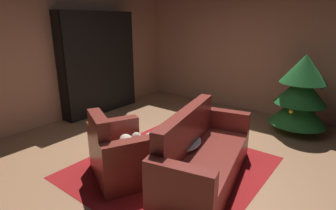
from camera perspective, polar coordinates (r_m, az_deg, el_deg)
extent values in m
plane|color=#A0704B|center=(4.15, 0.46, -11.37)|extent=(7.31, 7.31, 0.00)
cube|color=tan|center=(6.39, 17.79, 11.09)|extent=(5.76, 0.06, 2.77)
cube|color=tan|center=(5.85, -22.64, 10.08)|extent=(0.06, 6.21, 2.77)
cube|color=maroon|center=(3.94, 0.79, -13.01)|extent=(2.37, 2.53, 0.01)
cube|color=black|center=(6.07, -13.56, 8.40)|extent=(0.03, 1.82, 2.19)
cube|color=black|center=(6.77, -8.41, 9.58)|extent=(0.32, 0.02, 2.19)
cube|color=black|center=(5.69, -21.59, 7.08)|extent=(0.32, 0.03, 2.19)
cube|color=black|center=(6.44, -13.73, -1.07)|extent=(0.30, 1.77, 0.03)
cube|color=black|center=(6.32, -14.01, 2.67)|extent=(0.30, 1.77, 0.03)
cube|color=black|center=(6.22, -14.30, 6.53)|extent=(0.30, 1.77, 0.02)
cube|color=black|center=(6.16, -14.60, 10.48)|extent=(0.30, 1.77, 0.02)
cube|color=black|center=(6.13, -14.92, 14.50)|extent=(0.30, 1.77, 0.02)
cube|color=black|center=(6.12, -15.25, 18.54)|extent=(0.30, 1.77, 0.03)
cube|color=black|center=(6.26, -15.22, 9.85)|extent=(0.05, 1.11, 0.69)
cube|color=black|center=(6.24, -15.08, 9.84)|extent=(0.03, 1.14, 0.72)
cube|color=#7E5699|center=(6.93, -8.78, 2.01)|extent=(0.22, 0.04, 0.31)
cube|color=#5B301A|center=(6.90, -8.97, 1.77)|extent=(0.24, 0.05, 0.27)
cube|color=gold|center=(6.89, -9.41, 1.77)|extent=(0.18, 0.03, 0.28)
cube|color=gold|center=(6.86, -9.57, 1.65)|extent=(0.21, 0.04, 0.28)
cube|color=gold|center=(6.82, -9.74, 1.57)|extent=(0.24, 0.03, 0.28)
cube|color=red|center=(6.79, -10.10, 1.87)|extent=(0.21, 0.04, 0.37)
cube|color=purple|center=(6.77, -10.28, 1.32)|extent=(0.23, 0.04, 0.26)
cube|color=orange|center=(6.76, -10.74, 1.22)|extent=(0.17, 0.04, 0.24)
cube|color=orange|center=(6.70, -10.96, 1.27)|extent=(0.22, 0.05, 0.29)
cube|color=#7F58A3|center=(6.84, -8.80, 5.74)|extent=(0.22, 0.04, 0.36)
cube|color=#308933|center=(6.83, -9.24, 5.38)|extent=(0.17, 0.04, 0.28)
cube|color=gold|center=(6.78, -9.35, 5.04)|extent=(0.24, 0.05, 0.23)
cube|color=gold|center=(6.75, -9.88, 5.51)|extent=(0.18, 0.04, 0.35)
cube|color=#B22214|center=(6.74, -10.17, 5.38)|extent=(0.16, 0.03, 0.33)
cube|color=navy|center=(6.71, -10.35, 5.34)|extent=(0.17, 0.03, 0.34)
cube|color=gold|center=(6.68, -10.47, 4.99)|extent=(0.21, 0.04, 0.27)
cube|color=#94599A|center=(6.66, -10.93, 5.28)|extent=(0.16, 0.04, 0.35)
cube|color=#8D5899|center=(6.68, -9.51, 16.41)|extent=(0.22, 0.04, 0.30)
cube|color=orange|center=(6.67, -9.92, 16.48)|extent=(0.18, 0.03, 0.32)
cube|color=#432834|center=(6.63, -10.20, 16.14)|extent=(0.19, 0.05, 0.24)
cube|color=#407743|center=(6.61, -10.65, 16.67)|extent=(0.15, 0.03, 0.37)
cube|color=orange|center=(6.58, -10.93, 16.14)|extent=(0.16, 0.05, 0.25)
cube|color=navy|center=(6.52, -10.98, 16.47)|extent=(0.24, 0.03, 0.33)
cube|color=#B03821|center=(6.50, -11.23, 16.11)|extent=(0.24, 0.03, 0.25)
cube|color=red|center=(6.47, -11.47, 16.09)|extent=(0.24, 0.03, 0.25)
cube|color=maroon|center=(3.72, -9.53, -11.86)|extent=(0.85, 0.90, 0.39)
cube|color=maroon|center=(3.47, -14.29, -6.11)|extent=(0.61, 0.40, 0.52)
cube|color=maroon|center=(3.33, -7.69, -12.70)|extent=(0.46, 0.71, 0.67)
cube|color=maroon|center=(3.99, -11.25, -7.58)|extent=(0.46, 0.71, 0.67)
ellipsoid|color=#C1A893|center=(3.63, -8.76, -7.60)|extent=(0.33, 0.29, 0.18)
sphere|color=#C1A893|center=(3.60, -6.68, -6.74)|extent=(0.13, 0.13, 0.13)
cube|color=maroon|center=(3.60, 8.08, -12.81)|extent=(1.07, 1.77, 0.39)
cube|color=maroon|center=(3.48, 3.90, -5.25)|extent=(0.51, 1.64, 0.54)
cube|color=maroon|center=(2.80, 2.35, -18.76)|extent=(0.75, 0.31, 0.69)
cube|color=maroon|center=(4.32, 11.79, -5.48)|extent=(0.75, 0.31, 0.69)
cylinder|color=black|center=(3.69, 3.47, -11.45)|extent=(0.04, 0.04, 0.44)
cylinder|color=black|center=(4.00, 1.48, -9.01)|extent=(0.04, 0.04, 0.44)
cylinder|color=black|center=(3.74, -2.35, -11.03)|extent=(0.04, 0.04, 0.44)
cylinder|color=silver|center=(3.71, 0.81, -7.32)|extent=(0.80, 0.80, 0.02)
cube|color=gray|center=(3.69, 0.59, -7.11)|extent=(0.17, 0.13, 0.02)
cube|color=#368447|center=(3.68, 0.68, -6.77)|extent=(0.16, 0.17, 0.03)
cube|color=red|center=(3.67, 0.61, -6.44)|extent=(0.17, 0.17, 0.02)
cube|color=#27518A|center=(3.66, 0.52, -6.11)|extent=(0.17, 0.17, 0.02)
cube|color=gray|center=(3.66, 0.75, -5.76)|extent=(0.20, 0.14, 0.02)
cube|color=red|center=(3.63, 0.64, -5.51)|extent=(0.23, 0.17, 0.02)
cylinder|color=#14612C|center=(3.48, -0.41, -7.03)|extent=(0.07, 0.07, 0.21)
cylinder|color=#14612C|center=(3.42, -0.41, -4.90)|extent=(0.03, 0.03, 0.07)
cylinder|color=brown|center=(5.61, 25.39, -4.30)|extent=(0.08, 0.08, 0.17)
cone|color=#206729|center=(5.50, 25.85, -0.99)|extent=(1.00, 1.00, 0.51)
cone|color=#206729|center=(5.40, 26.38, 2.88)|extent=(0.90, 0.90, 0.51)
cone|color=#206729|center=(5.33, 26.93, 6.87)|extent=(0.79, 0.79, 0.51)
sphere|color=blue|center=(5.90, 25.60, -0.14)|extent=(0.07, 0.07, 0.07)
sphere|color=blue|center=(5.64, 29.23, 3.96)|extent=(0.07, 0.07, 0.07)
sphere|color=yellow|center=(5.10, 24.58, -1.28)|extent=(0.07, 0.07, 0.07)
sphere|color=blue|center=(5.55, 29.85, 3.20)|extent=(0.06, 0.06, 0.06)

